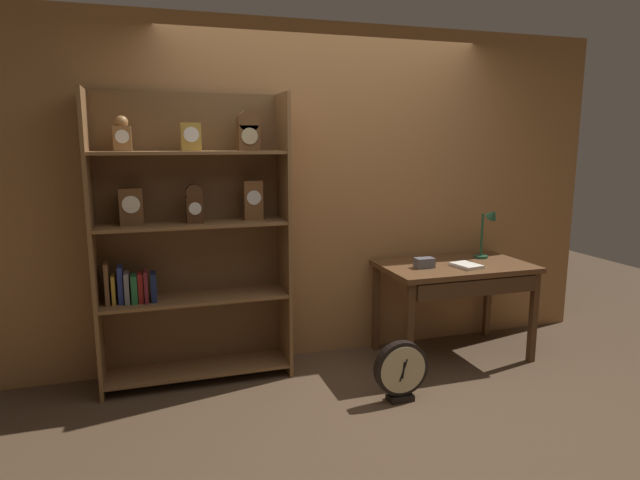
# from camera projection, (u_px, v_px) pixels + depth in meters

# --- Properties ---
(ground_plane) EXTENTS (10.00, 10.00, 0.00)m
(ground_plane) POSITION_uv_depth(u_px,v_px,m) (388.00, 422.00, 3.35)
(ground_plane) COLOR #4C3826
(back_wood_panel) EXTENTS (4.80, 0.05, 2.60)m
(back_wood_panel) POSITION_uv_depth(u_px,v_px,m) (326.00, 194.00, 4.28)
(back_wood_panel) COLOR #9E6B3D
(back_wood_panel) RESTS_ON ground
(bookshelf) EXTENTS (1.33, 0.37, 2.05)m
(bookshelf) POSITION_uv_depth(u_px,v_px,m) (190.00, 239.00, 3.81)
(bookshelf) COLOR brown
(bookshelf) RESTS_ON ground
(workbench) EXTENTS (1.17, 0.70, 0.76)m
(workbench) POSITION_uv_depth(u_px,v_px,m) (456.00, 276.00, 4.26)
(workbench) COLOR brown
(workbench) RESTS_ON ground
(desk_lamp) EXTENTS (0.17, 0.17, 0.43)m
(desk_lamp) POSITION_uv_depth(u_px,v_px,m) (488.00, 228.00, 4.43)
(desk_lamp) COLOR #1E472D
(desk_lamp) RESTS_ON workbench
(toolbox_small) EXTENTS (0.14, 0.09, 0.08)m
(toolbox_small) POSITION_uv_depth(u_px,v_px,m) (424.00, 263.00, 4.14)
(toolbox_small) COLOR #595960
(toolbox_small) RESTS_ON workbench
(open_repair_manual) EXTENTS (0.20, 0.24, 0.02)m
(open_repair_manual) POSITION_uv_depth(u_px,v_px,m) (467.00, 265.00, 4.16)
(open_repair_manual) COLOR silver
(open_repair_manual) RESTS_ON workbench
(round_clock_large) EXTENTS (0.37, 0.11, 0.41)m
(round_clock_large) POSITION_uv_depth(u_px,v_px,m) (401.00, 370.00, 3.60)
(round_clock_large) COLOR black
(round_clock_large) RESTS_ON ground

